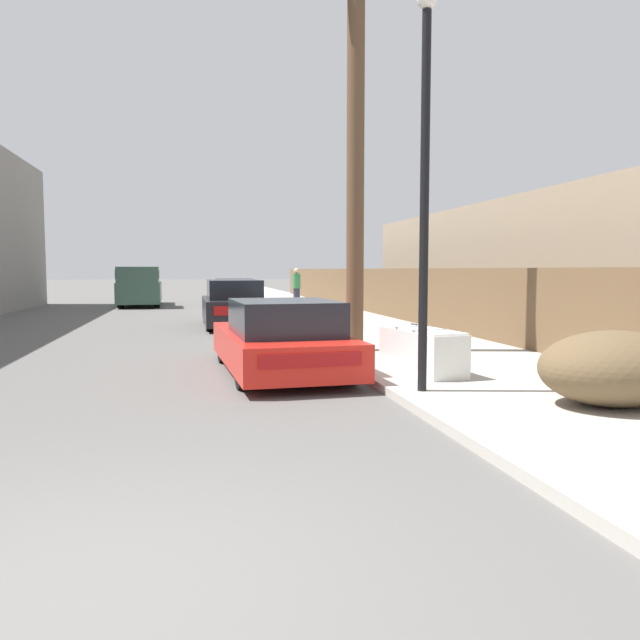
{
  "coord_description": "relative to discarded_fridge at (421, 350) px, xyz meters",
  "views": [
    {
      "loc": [
        0.59,
        -3.37,
        1.73
      ],
      "look_at": [
        3.24,
        9.34,
        0.68
      ],
      "focal_mm": 35.0,
      "sensor_mm": 36.0,
      "label": 1
    }
  ],
  "objects": [
    {
      "name": "car_parked_mid",
      "position": [
        -2.29,
        9.75,
        0.2
      ],
      "size": [
        1.8,
        4.43,
        1.42
      ],
      "rotation": [
        0.0,
        0.0,
        0.01
      ],
      "color": "black",
      "rests_on": "ground"
    },
    {
      "name": "discarded_fridge",
      "position": [
        0.0,
        0.0,
        0.0
      ],
      "size": [
        0.86,
        1.91,
        0.71
      ],
      "rotation": [
        0.0,
        0.0,
        0.14
      ],
      "color": "white",
      "rests_on": "sidewalk_curb"
    },
    {
      "name": "sidewalk_curb",
      "position": [
        1.14,
        17.62,
        -0.4
      ],
      "size": [
        4.2,
        63.0,
        0.12
      ],
      "primitive_type": "cube",
      "color": "#ADA89E",
      "rests_on": "ground"
    },
    {
      "name": "building_right_house",
      "position": [
        8.0,
        8.75,
        1.41
      ],
      "size": [
        6.0,
        18.34,
        3.74
      ],
      "primitive_type": "cube",
      "color": "gray",
      "rests_on": "ground"
    },
    {
      "name": "parked_sports_car_red",
      "position": [
        -2.1,
        0.97,
        0.1
      ],
      "size": [
        2.05,
        4.43,
        1.24
      ],
      "rotation": [
        0.0,
        0.0,
        0.05
      ],
      "color": "red",
      "rests_on": "ground"
    },
    {
      "name": "brush_pile",
      "position": [
        1.34,
        -2.82,
        0.11
      ],
      "size": [
        1.85,
        1.46,
        0.89
      ],
      "color": "brown",
      "rests_on": "sidewalk_curb"
    },
    {
      "name": "pickup_truck",
      "position": [
        -5.9,
        21.22,
        0.46
      ],
      "size": [
        2.08,
        5.73,
        1.85
      ],
      "rotation": [
        0.0,
        0.0,
        3.17
      ],
      "color": "#385647",
      "rests_on": "ground"
    },
    {
      "name": "utility_pole",
      "position": [
        -0.36,
        2.76,
        3.79
      ],
      "size": [
        1.8,
        0.35,
        8.1
      ],
      "color": "brown",
      "rests_on": "sidewalk_curb"
    },
    {
      "name": "street_lamp",
      "position": [
        -0.56,
        -1.5,
        2.63
      ],
      "size": [
        0.26,
        0.26,
        5.16
      ],
      "color": "black",
      "rests_on": "sidewalk_curb"
    },
    {
      "name": "ground_plane",
      "position": [
        -4.16,
        -5.88,
        -0.46
      ],
      "size": [
        220.0,
        220.0,
        0.0
      ],
      "primitive_type": "plane",
      "color": "#595654"
    },
    {
      "name": "wooden_fence",
      "position": [
        3.09,
        13.97,
        0.48
      ],
      "size": [
        0.08,
        36.94,
        1.65
      ],
      "primitive_type": "cube",
      "color": "brown",
      "rests_on": "sidewalk_curb"
    },
    {
      "name": "pedestrian",
      "position": [
        0.93,
        17.34,
        0.51
      ],
      "size": [
        0.34,
        0.34,
        1.67
      ],
      "color": "#282D42",
      "rests_on": "sidewalk_curb"
    },
    {
      "name": "car_parked_far",
      "position": [
        -1.8,
        16.95,
        0.18
      ],
      "size": [
        1.83,
        4.67,
        1.36
      ],
      "rotation": [
        0.0,
        0.0,
        -0.02
      ],
      "color": "silver",
      "rests_on": "ground"
    }
  ]
}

